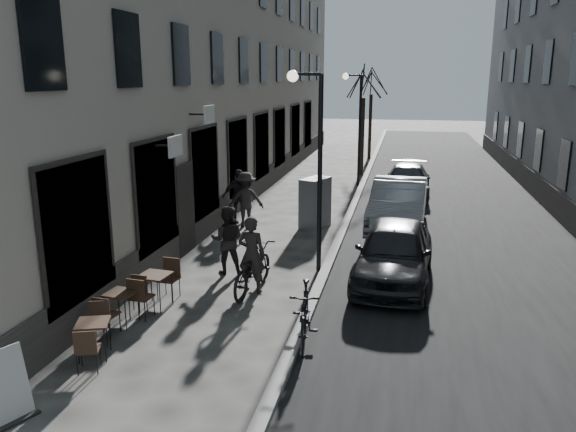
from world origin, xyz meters
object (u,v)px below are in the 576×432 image
(tree_near, at_px, (364,82))
(bistro_set_b, at_px, (122,305))
(utility_cabinet, at_px, (315,203))
(pedestrian_near, at_px, (227,240))
(car_mid, at_px, (398,204))
(moped, at_px, (305,314))
(pedestrian_far, at_px, (238,196))
(car_far, at_px, (407,181))
(streetlamp_near, at_px, (313,150))
(tree_far, at_px, (372,81))
(streetlamp_far, at_px, (356,117))
(pedestrian_mid, at_px, (246,200))
(bistro_set_c, at_px, (155,287))
(bistro_set_a, at_px, (94,336))
(bicycle, at_px, (252,269))
(car_near, at_px, (394,252))
(sign_board, at_px, (8,392))

(tree_near, bearing_deg, bistro_set_b, -99.98)
(utility_cabinet, bearing_deg, pedestrian_near, -83.88)
(car_mid, height_order, moped, car_mid)
(pedestrian_far, bearing_deg, utility_cabinet, -30.61)
(bistro_set_b, bearing_deg, car_far, 73.60)
(streetlamp_near, bearing_deg, tree_far, 89.80)
(streetlamp_far, relative_size, pedestrian_mid, 2.75)
(bistro_set_c, relative_size, car_far, 0.35)
(bistro_set_a, height_order, bistro_set_b, bistro_set_b)
(tree_far, bearing_deg, car_far, -78.03)
(utility_cabinet, bearing_deg, streetlamp_far, 108.07)
(streetlamp_far, xyz_separation_m, bicycle, (-1.15, -13.73, -2.60))
(pedestrian_mid, height_order, car_far, pedestrian_mid)
(car_far, xyz_separation_m, moped, (-1.87, -14.07, -0.10))
(bistro_set_a, relative_size, moped, 0.75)
(pedestrian_mid, bearing_deg, streetlamp_far, -130.14)
(car_far, bearing_deg, utility_cabinet, -116.23)
(bistro_set_b, bearing_deg, pedestrian_far, 95.67)
(streetlamp_far, bearing_deg, car_mid, -73.65)
(bistro_set_a, bearing_deg, tree_far, 63.35)
(car_far, bearing_deg, car_near, -89.99)
(car_far, bearing_deg, tree_far, 103.59)
(streetlamp_near, bearing_deg, car_near, -9.25)
(streetlamp_far, bearing_deg, pedestrian_mid, -110.08)
(bistro_set_b, relative_size, bicycle, 0.67)
(streetlamp_far, distance_m, utility_cabinet, 8.01)
(pedestrian_near, height_order, car_far, pedestrian_near)
(streetlamp_near, bearing_deg, moped, -82.56)
(pedestrian_far, bearing_deg, bistro_set_a, -119.63)
(pedestrian_mid, relative_size, moped, 0.99)
(bicycle, height_order, car_mid, car_mid)
(streetlamp_near, xyz_separation_m, bistro_set_a, (-3.09, -5.40, -2.74))
(car_near, bearing_deg, tree_far, 99.11)
(car_far, bearing_deg, streetlamp_far, 142.69)
(streetlamp_near, distance_m, tree_far, 21.05)
(streetlamp_near, xyz_separation_m, pedestrian_far, (-3.30, 4.35, -2.22))
(car_mid, relative_size, moped, 2.62)
(car_far, bearing_deg, moped, -95.94)
(tree_far, xyz_separation_m, car_near, (2.02, -21.34, -3.91))
(streetlamp_far, xyz_separation_m, tree_near, (0.07, 3.00, 1.50))
(bistro_set_c, height_order, sign_board, sign_board)
(sign_board, distance_m, pedestrian_near, 6.92)
(bistro_set_c, xyz_separation_m, bicycle, (1.82, 1.35, 0.09))
(streetlamp_near, height_order, tree_far, tree_far)
(pedestrian_far, distance_m, moped, 9.19)
(tree_near, height_order, car_far, tree_near)
(car_mid, distance_m, car_far, 5.24)
(bistro_set_b, relative_size, pedestrian_mid, 0.77)
(pedestrian_far, relative_size, car_far, 0.41)
(streetlamp_near, bearing_deg, bistro_set_a, -119.78)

